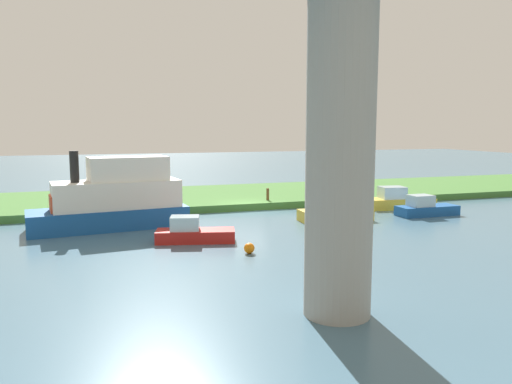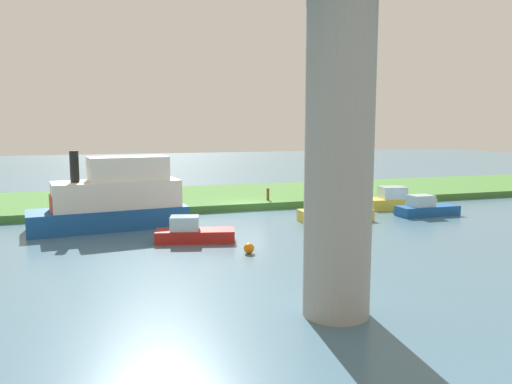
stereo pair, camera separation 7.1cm
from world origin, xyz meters
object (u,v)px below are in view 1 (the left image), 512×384
at_px(pontoon_yellow, 114,199).
at_px(mooring_post, 268,194).
at_px(skiff_small, 333,212).
at_px(motorboat_red, 425,208).
at_px(houseboat_blue, 398,201).
at_px(bridge_pylon, 340,143).
at_px(person_on_bank, 312,187).
at_px(riverboat_paddlewheel, 193,233).
at_px(marker_buoy, 249,248).

bearing_deg(pontoon_yellow, mooring_post, -157.98).
bearing_deg(skiff_small, pontoon_yellow, -8.68).
relative_size(motorboat_red, houseboat_blue, 0.84).
xyz_separation_m(bridge_pylon, houseboat_blue, (-13.77, -17.21, -4.79)).
bearing_deg(person_on_bank, houseboat_blue, 136.60).
relative_size(person_on_bank, mooring_post, 1.59).
bearing_deg(bridge_pylon, riverboat_paddlewheel, -78.35).
bearing_deg(skiff_small, riverboat_paddlewheel, 17.65).
bearing_deg(marker_buoy, person_on_bank, -124.49).
xyz_separation_m(person_on_bank, riverboat_paddlewheel, (11.34, 10.36, -0.73)).
bearing_deg(motorboat_red, pontoon_yellow, -6.37).
distance_m(skiff_small, riverboat_paddlewheel, 9.95).
relative_size(skiff_small, riverboat_paddlewheel, 1.10).
bearing_deg(motorboat_red, riverboat_paddlewheel, 9.85).
relative_size(bridge_pylon, pontoon_yellow, 1.17).
height_order(riverboat_paddlewheel, marker_buoy, riverboat_paddlewheel).
xyz_separation_m(person_on_bank, marker_buoy, (9.32, 13.57, -0.95)).
bearing_deg(mooring_post, motorboat_red, 142.60).
xyz_separation_m(bridge_pylon, riverboat_paddlewheel, (2.34, -11.36, -4.89)).
height_order(skiff_small, marker_buoy, skiff_small).
height_order(bridge_pylon, houseboat_blue, bridge_pylon).
bearing_deg(person_on_bank, marker_buoy, 55.51).
relative_size(mooring_post, riverboat_paddlewheel, 0.21).
bearing_deg(skiff_small, mooring_post, -72.39).
distance_m(mooring_post, riverboat_paddlewheel, 12.07).
bearing_deg(motorboat_red, bridge_pylon, 45.68).
relative_size(person_on_bank, skiff_small, 0.30).
xyz_separation_m(bridge_pylon, motorboat_red, (-13.83, -14.17, -4.87)).
bearing_deg(skiff_small, person_on_bank, -104.18).
bearing_deg(skiff_small, motorboat_red, 178.20).
relative_size(pontoon_yellow, riverboat_paddlewheel, 2.17).
distance_m(houseboat_blue, riverboat_paddlewheel, 17.14).
relative_size(pontoon_yellow, motorboat_red, 2.19).
bearing_deg(marker_buoy, pontoon_yellow, -55.50).
bearing_deg(motorboat_red, person_on_bank, -57.38).
bearing_deg(riverboat_paddlewheel, houseboat_blue, -160.04).
height_order(pontoon_yellow, houseboat_blue, pontoon_yellow).
xyz_separation_m(riverboat_paddlewheel, marker_buoy, (-2.02, 3.21, -0.23)).
height_order(pontoon_yellow, skiff_small, pontoon_yellow).
bearing_deg(bridge_pylon, houseboat_blue, -128.66).
bearing_deg(houseboat_blue, riverboat_paddlewheel, 19.96).
height_order(bridge_pylon, motorboat_red, bridge_pylon).
distance_m(pontoon_yellow, skiff_small, 13.33).
bearing_deg(riverboat_paddlewheel, pontoon_yellow, -54.06).
distance_m(bridge_pylon, mooring_post, 21.92).
xyz_separation_m(person_on_bank, mooring_post, (3.91, 0.87, -0.26)).
height_order(pontoon_yellow, riverboat_paddlewheel, pontoon_yellow).
bearing_deg(mooring_post, bridge_pylon, 76.30).
bearing_deg(houseboat_blue, marker_buoy, 32.74).
height_order(person_on_bank, mooring_post, person_on_bank).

